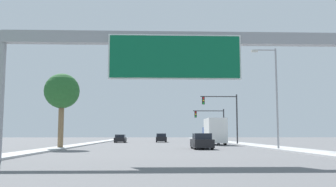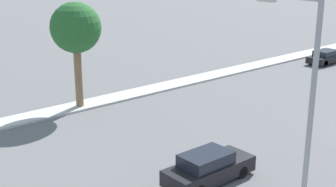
# 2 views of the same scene
# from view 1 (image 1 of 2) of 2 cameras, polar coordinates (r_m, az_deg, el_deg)

# --- Properties ---
(sidewalk_right) EXTENTS (3.00, 120.00, 0.15)m
(sidewalk_right) POSITION_cam_1_polar(r_m,az_deg,el_deg) (64.71, 9.10, -7.33)
(sidewalk_right) COLOR #B5B5B5
(sidewalk_right) RESTS_ON ground
(median_strip_left) EXTENTS (2.00, 120.00, 0.15)m
(median_strip_left) POSITION_cam_1_polar(r_m,az_deg,el_deg) (64.23, -10.71, -7.31)
(median_strip_left) COLOR #B5B5B5
(median_strip_left) RESTS_ON ground
(sign_gantry) EXTENTS (20.32, 0.73, 7.44)m
(sign_gantry) POSITION_cam_1_polar(r_m,az_deg,el_deg) (21.92, 1.04, 6.13)
(sign_gantry) COLOR gray
(sign_gantry) RESTS_ON ground
(car_mid_left) EXTENTS (1.86, 4.79, 1.54)m
(car_mid_left) POSITION_cam_1_polar(r_m,az_deg,el_deg) (37.40, 5.16, -7.31)
(car_mid_left) COLOR black
(car_mid_left) RESTS_ON ground
(car_near_left) EXTENTS (1.74, 4.67, 1.38)m
(car_near_left) POSITION_cam_1_polar(r_m,az_deg,el_deg) (63.60, 5.37, -6.88)
(car_near_left) COLOR navy
(car_near_left) RESTS_ON ground
(car_mid_center) EXTENTS (1.90, 4.21, 1.54)m
(car_mid_center) POSITION_cam_1_polar(r_m,az_deg,el_deg) (66.85, -1.05, -6.81)
(car_mid_center) COLOR black
(car_mid_center) RESTS_ON ground
(car_mid_right) EXTENTS (1.78, 4.66, 1.36)m
(car_mid_right) POSITION_cam_1_polar(r_m,az_deg,el_deg) (64.68, -7.27, -6.85)
(car_mid_right) COLOR black
(car_mid_right) RESTS_ON ground
(truck_box_primary) EXTENTS (2.40, 7.39, 3.56)m
(truck_box_primary) POSITION_cam_1_polar(r_m,az_deg,el_deg) (51.72, 7.07, -5.78)
(truck_box_primary) COLOR navy
(truck_box_primary) RESTS_ON ground
(traffic_light_near_intersection) EXTENTS (5.17, 0.32, 6.95)m
(traffic_light_near_intersection) POSITION_cam_1_polar(r_m,az_deg,el_deg) (52.52, 8.78, -2.58)
(traffic_light_near_intersection) COLOR #2D2D30
(traffic_light_near_intersection) RESTS_ON ground
(traffic_light_mid_block) EXTENTS (5.17, 0.32, 5.56)m
(traffic_light_mid_block) POSITION_cam_1_polar(r_m,az_deg,el_deg) (62.28, 6.89, -3.96)
(traffic_light_mid_block) COLOR #2D2D30
(traffic_light_mid_block) RESTS_ON ground
(palm_tree_background) EXTENTS (3.55, 3.55, 7.60)m
(palm_tree_background) POSITION_cam_1_polar(r_m,az_deg,el_deg) (39.46, -15.86, 0.23)
(palm_tree_background) COLOR brown
(palm_tree_background) RESTS_ON ground
(street_lamp_right) EXTENTS (2.41, 0.28, 9.60)m
(street_lamp_right) POSITION_cam_1_polar(r_m,az_deg,el_deg) (36.66, 15.84, 0.45)
(street_lamp_right) COLOR gray
(street_lamp_right) RESTS_ON ground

